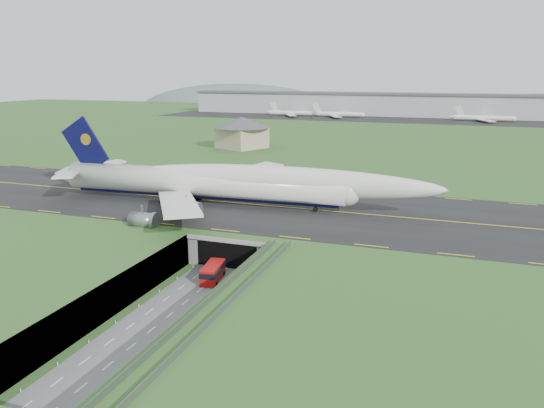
% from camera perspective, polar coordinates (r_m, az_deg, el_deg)
% --- Properties ---
extents(ground, '(900.00, 900.00, 0.00)m').
position_cam_1_polar(ground, '(93.32, -6.91, -8.60)').
color(ground, '#326026').
rests_on(ground, ground).
extents(airfield_deck, '(800.00, 800.00, 6.00)m').
position_cam_1_polar(airfield_deck, '(92.21, -6.96, -6.88)').
color(airfield_deck, gray).
rests_on(airfield_deck, ground).
extents(trench_road, '(12.00, 75.00, 0.20)m').
position_cam_1_polar(trench_road, '(87.21, -9.12, -10.29)').
color(trench_road, slate).
rests_on(trench_road, ground).
extents(taxiway, '(800.00, 44.00, 0.18)m').
position_cam_1_polar(taxiway, '(120.29, -0.03, -0.24)').
color(taxiway, black).
rests_on(taxiway, airfield_deck).
extents(tunnel_portal, '(17.00, 22.30, 6.00)m').
position_cam_1_polar(tunnel_portal, '(106.44, -2.97, -3.72)').
color(tunnel_portal, gray).
rests_on(tunnel_portal, ground).
extents(guideway, '(3.00, 53.00, 7.05)m').
position_cam_1_polar(guideway, '(71.04, -5.87, -11.42)').
color(guideway, '#A8A8A3').
rests_on(guideway, ground).
extents(jumbo_jet, '(94.08, 60.55, 20.05)m').
position_cam_1_polar(jumbo_jet, '(119.99, -4.73, 2.28)').
color(jumbo_jet, silver).
rests_on(jumbo_jet, ground).
extents(shuttle_tram, '(3.88, 7.61, 2.97)m').
position_cam_1_polar(shuttle_tram, '(94.05, -6.39, -7.33)').
color(shuttle_tram, '#AC0D0B').
rests_on(shuttle_tram, ground).
extents(service_building, '(30.25, 30.25, 12.44)m').
position_cam_1_polar(service_building, '(212.82, -3.27, 7.99)').
color(service_building, tan).
rests_on(service_building, ground).
extents(cargo_terminal, '(320.00, 67.00, 15.60)m').
position_cam_1_polar(cargo_terminal, '(378.92, 13.78, 10.36)').
color(cargo_terminal, '#B2B2B2').
rests_on(cargo_terminal, ground).
extents(distant_hills, '(700.00, 91.00, 60.00)m').
position_cam_1_polar(distant_hills, '(509.03, 22.58, 8.51)').
color(distant_hills, '#566863').
rests_on(distant_hills, ground).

